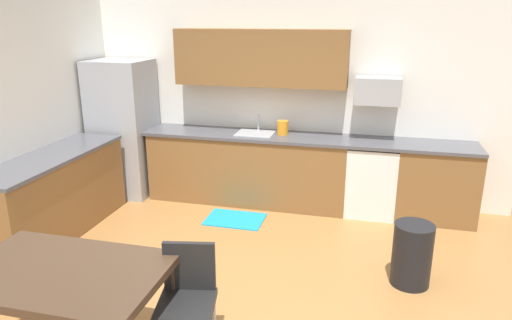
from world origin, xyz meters
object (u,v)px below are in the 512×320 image
dining_table (62,278)px  microwave (378,91)px  trash_bin (412,254)px  chair_near_table (188,293)px  refrigerator (124,128)px  oven_range (371,178)px  kettle (283,128)px

dining_table → microwave: bearing=59.2°
microwave → dining_table: size_ratio=0.39×
trash_bin → chair_near_table: bearing=-140.0°
refrigerator → chair_near_table: 3.62m
refrigerator → dining_table: refrigerator is taller
refrigerator → chair_near_table: refrigerator is taller
microwave → dining_table: (-2.03, -3.40, -0.85)m
oven_range → kettle: kettle is taller
kettle → trash_bin: bearing=-47.1°
refrigerator → chair_near_table: size_ratio=2.17×
chair_near_table → refrigerator: bearing=125.7°
refrigerator → trash_bin: 4.10m
microwave → oven_range: bearing=-90.0°
oven_range → chair_near_table: oven_range is taller
refrigerator → microwave: size_ratio=3.42×
trash_bin → microwave: bearing=103.1°
chair_near_table → trash_bin: chair_near_table is taller
chair_near_table → trash_bin: bearing=40.0°
oven_range → trash_bin: oven_range is taller
dining_table → chair_near_table: 0.86m
dining_table → kettle: kettle is taller
refrigerator → oven_range: refrigerator is taller
microwave → kettle: (-1.15, -0.05, -0.52)m
microwave → dining_table: 4.05m
dining_table → trash_bin: (2.43, 1.69, -0.39)m
refrigerator → kettle: (2.20, 0.13, 0.10)m
trash_bin → kettle: kettle is taller
dining_table → chair_near_table: chair_near_table is taller
refrigerator → dining_table: (1.32, -3.22, -0.23)m
dining_table → refrigerator: bearing=112.2°
oven_range → microwave: (0.00, 0.10, 1.09)m
dining_table → trash_bin: 2.98m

